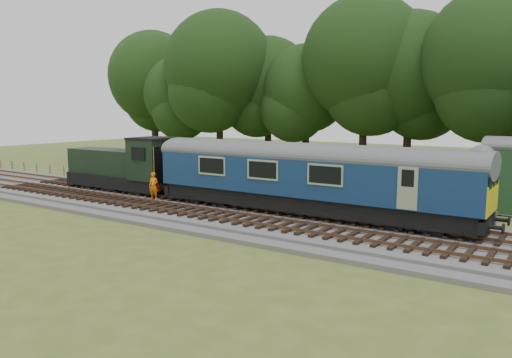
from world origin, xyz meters
The scene contains 9 objects.
ground centered at (0.00, 0.00, 0.00)m, with size 120.00×120.00×0.00m, color #495C22.
ballast centered at (0.00, 0.00, 0.17)m, with size 70.00×7.00×0.35m, color #4C4C4F.
track_north centered at (0.00, 1.40, 0.42)m, with size 67.20×2.40×0.21m.
track_south centered at (0.00, -1.60, 0.42)m, with size 67.20×2.40×0.21m.
fence centered at (0.00, 4.50, 0.00)m, with size 64.00×0.12×1.00m, color #6B6054, non-canonical shape.
tree_line centered at (0.00, 22.00, 0.00)m, with size 70.00×8.00×18.00m, color black, non-canonical shape.
dmu_railcar centered at (5.22, 1.40, 2.61)m, with size 18.05×2.86×3.88m.
shunter_loco centered at (-8.71, 1.40, 1.97)m, with size 8.91×2.60×3.38m.
worker centered at (-4.62, 0.00, 1.20)m, with size 0.62×0.41×1.71m, color orange.
Camera 1 is at (17.52, -21.66, 5.94)m, focal length 35.00 mm.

